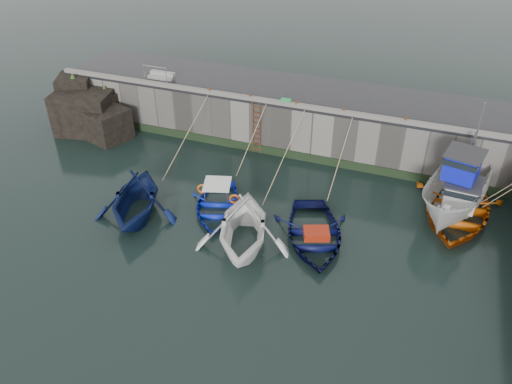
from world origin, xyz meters
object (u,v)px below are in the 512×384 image
at_px(bollard_b, 250,97).
at_px(boat_far_white, 457,192).
at_px(ladder, 256,128).
at_px(boat_far_orange, 456,208).
at_px(bollard_a, 210,91).
at_px(boat_near_blacktrim, 243,244).
at_px(bollard_d, 343,111).
at_px(fish_crate, 286,102).
at_px(boat_near_white, 138,215).
at_px(boat_near_blue, 217,210).
at_px(bollard_c, 296,104).
at_px(boat_near_navy, 313,239).
at_px(bollard_e, 405,120).

bearing_deg(bollard_b, boat_far_white, -11.90).
bearing_deg(ladder, boat_far_orange, -12.10).
height_order(boat_far_white, bollard_a, boat_far_white).
height_order(boat_near_blacktrim, bollard_a, bollard_a).
xyz_separation_m(boat_near_blacktrim, bollard_d, (2.40, 8.42, 3.30)).
bearing_deg(fish_crate, boat_near_blacktrim, -85.99).
xyz_separation_m(ladder, boat_near_white, (-3.23, -7.83, -1.59)).
height_order(boat_near_blue, bollard_c, bollard_c).
bearing_deg(bollard_b, boat_near_white, -108.51).
bearing_deg(boat_near_blacktrim, boat_far_orange, 16.19).
bearing_deg(fish_crate, bollard_b, 179.84).
distance_m(ladder, boat_far_orange, 11.51).
xyz_separation_m(boat_near_navy, boat_far_white, (5.83, 4.49, 1.11)).
xyz_separation_m(bollard_a, bollard_e, (11.00, 0.00, 0.00)).
bearing_deg(bollard_c, boat_near_blue, -107.33).
bearing_deg(bollard_d, ladder, -176.00).
bearing_deg(boat_near_navy, bollard_d, 72.83).
bearing_deg(bollard_e, boat_far_orange, -40.57).
bearing_deg(boat_near_blacktrim, boat_near_navy, 10.95).
height_order(boat_near_blacktrim, fish_crate, fish_crate).
distance_m(boat_near_blue, bollard_d, 8.56).
distance_m(boat_near_blacktrim, bollard_d, 9.35).
relative_size(fish_crate, bollard_b, 2.00).
distance_m(boat_near_blue, bollard_c, 7.49).
distance_m(boat_near_white, bollard_d, 11.92).
distance_m(boat_near_navy, bollard_c, 8.26).
relative_size(boat_near_white, boat_far_white, 0.69).
height_order(boat_near_blue, boat_near_navy, boat_near_navy).
bearing_deg(boat_far_orange, ladder, 171.48).
height_order(fish_crate, bollard_b, bollard_b).
bearing_deg(bollard_e, boat_near_white, -143.98).
bearing_deg(boat_near_navy, ladder, 107.67).
bearing_deg(boat_near_blue, bollard_d, 37.35).
bearing_deg(bollard_a, bollard_c, 0.00).
bearing_deg(fish_crate, boat_far_orange, -17.69).
height_order(fish_crate, bollard_e, bollard_e).
distance_m(boat_near_blacktrim, bollard_a, 10.53).
bearing_deg(bollard_c, boat_near_white, -123.64).
bearing_deg(bollard_e, bollard_b, 180.00).
bearing_deg(boat_near_navy, boat_near_blue, 153.44).
relative_size(boat_near_navy, fish_crate, 9.31).
distance_m(boat_near_blue, boat_far_white, 11.63).
bearing_deg(ladder, bollard_b, 146.14).
height_order(boat_far_orange, bollard_d, boat_far_orange).
height_order(boat_far_orange, bollard_b, boat_far_orange).
height_order(boat_near_blue, bollard_d, bollard_d).
bearing_deg(bollard_b, bollard_d, 0.00).
distance_m(ladder, boat_near_navy, 8.57).
height_order(bollard_c, bollard_d, same).
xyz_separation_m(boat_near_blue, boat_near_navy, (5.04, -0.51, 0.00)).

